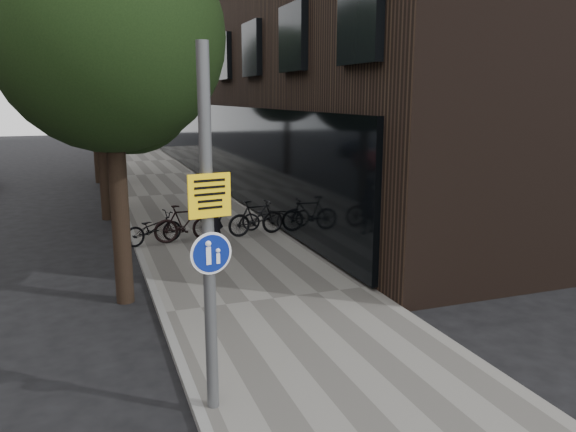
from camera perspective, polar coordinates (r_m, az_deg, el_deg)
name	(u,v)px	position (r m, az deg, el deg)	size (l,w,h in m)	color
ground	(328,382)	(8.78, 4.06, -16.43)	(120.00, 120.00, 0.00)	black
sidewalk	(206,230)	(17.86, -8.29, -1.41)	(4.50, 60.00, 0.12)	slate
curb_edge	(133,236)	(17.56, -15.50, -1.94)	(0.15, 60.00, 0.13)	slate
building_right_dark_brick	(309,3)	(31.66, 2.12, 20.81)	(12.00, 40.00, 18.00)	black
street_tree_near	(113,47)	(11.73, -17.36, 16.06)	(4.40, 4.40, 7.50)	black
street_tree_mid	(99,68)	(20.21, -18.62, 14.09)	(5.00, 5.00, 7.80)	black
street_tree_far	(93,76)	(29.20, -19.15, 13.25)	(5.00, 5.00, 7.80)	black
signpost	(208,234)	(7.10, -8.13, -1.80)	(0.54, 0.16, 4.71)	#595B5E
pedestrian	(211,217)	(15.39, -7.80, -0.05)	(0.63, 0.41, 1.73)	black
parked_bike_facade_near	(268,217)	(17.31, -2.04, -0.09)	(0.56, 1.60, 0.84)	black
parked_bike_facade_far	(256,218)	(16.71, -3.27, -0.16)	(0.50, 1.77, 1.06)	black
parked_bike_curb_near	(153,228)	(16.14, -13.52, -1.22)	(0.60, 1.71, 0.90)	black
parked_bike_curb_far	(185,223)	(16.20, -10.40, -0.71)	(0.50, 1.78, 1.07)	black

